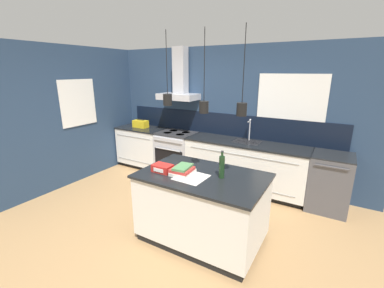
% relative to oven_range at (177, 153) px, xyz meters
% --- Properties ---
extents(ground_plane, '(16.00, 16.00, 0.00)m').
position_rel_oven_range_xyz_m(ground_plane, '(0.88, -1.69, -0.46)').
color(ground_plane, '#A87F51').
rests_on(ground_plane, ground).
extents(wall_back, '(5.60, 2.16, 2.60)m').
position_rel_oven_range_xyz_m(wall_back, '(0.83, 0.31, 0.90)').
color(wall_back, navy).
rests_on(wall_back, ground_plane).
extents(wall_left, '(0.08, 3.80, 2.60)m').
position_rel_oven_range_xyz_m(wall_left, '(-1.55, -0.99, 0.85)').
color(wall_left, navy).
rests_on(wall_left, ground_plane).
extents(counter_run_left, '(1.11, 0.64, 0.91)m').
position_rel_oven_range_xyz_m(counter_run_left, '(-0.93, 0.01, 0.01)').
color(counter_run_left, black).
rests_on(counter_run_left, ground_plane).
extents(counter_run_sink, '(2.22, 0.64, 1.31)m').
position_rel_oven_range_xyz_m(counter_run_sink, '(1.49, 0.01, 0.01)').
color(counter_run_sink, black).
rests_on(counter_run_sink, ground_plane).
extents(oven_range, '(0.78, 0.66, 0.91)m').
position_rel_oven_range_xyz_m(oven_range, '(0.00, 0.00, 0.00)').
color(oven_range, '#B5B5BA').
rests_on(oven_range, ground_plane).
extents(dishwasher, '(0.59, 0.65, 0.91)m').
position_rel_oven_range_xyz_m(dishwasher, '(2.89, 0.00, 0.00)').
color(dishwasher, '#4C4C51').
rests_on(dishwasher, ground_plane).
extents(kitchen_island, '(1.56, 1.00, 0.91)m').
position_rel_oven_range_xyz_m(kitchen_island, '(1.52, -1.70, 0.00)').
color(kitchen_island, black).
rests_on(kitchen_island, ground_plane).
extents(bottle_on_island, '(0.07, 0.07, 0.34)m').
position_rel_oven_range_xyz_m(bottle_on_island, '(1.76, -1.66, 0.60)').
color(bottle_on_island, '#193319').
rests_on(bottle_on_island, kitchen_island).
extents(book_stack, '(0.26, 0.30, 0.11)m').
position_rel_oven_range_xyz_m(book_stack, '(1.30, -1.81, 0.50)').
color(book_stack, silver).
rests_on(book_stack, kitchen_island).
extents(red_supply_box, '(0.25, 0.17, 0.09)m').
position_rel_oven_range_xyz_m(red_supply_box, '(1.03, -1.87, 0.50)').
color(red_supply_box, red).
rests_on(red_supply_box, kitchen_island).
extents(paper_pile, '(0.37, 0.37, 0.01)m').
position_rel_oven_range_xyz_m(paper_pile, '(1.44, -1.84, 0.46)').
color(paper_pile, silver).
rests_on(paper_pile, kitchen_island).
extents(yellow_toolbox, '(0.34, 0.18, 0.19)m').
position_rel_oven_range_xyz_m(yellow_toolbox, '(-0.97, 0.00, 0.54)').
color(yellow_toolbox, gold).
rests_on(yellow_toolbox, counter_run_left).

